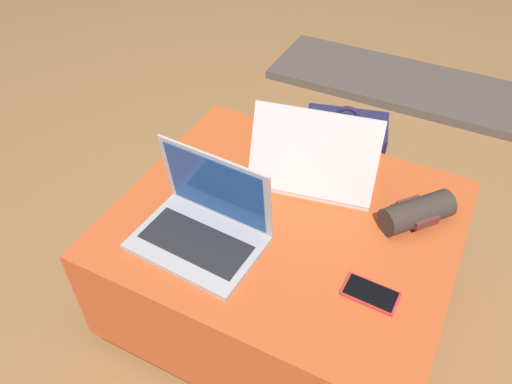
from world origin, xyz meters
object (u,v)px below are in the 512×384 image
Objects in this scene: laptop_far at (315,165)px; cell_phone at (371,294)px; laptop_near at (204,223)px; wrist_brace at (417,212)px; backpack at (340,164)px.

cell_phone is (0.29, -0.34, -0.05)m from laptop_far.
laptop_near is 1.66× the size of wrist_brace.
laptop_far reaches higher than backpack.
cell_phone is at bearing 5.89° from laptop_near.
wrist_brace is at bearing 161.45° from laptop_far.
wrist_brace is at bearing 115.27° from backpack.
backpack is (-0.31, 0.70, -0.23)m from cell_phone.
laptop_near is 0.46m from cell_phone.
laptop_near is at bearing 94.31° from cell_phone.
wrist_brace reaches higher than backpack.
backpack is at bearing -97.69° from laptop_far.
laptop_far is at bearing 67.80° from laptop_near.
backpack is (-0.02, 0.36, -0.27)m from laptop_far.
backpack is at bearing 25.39° from cell_phone.
wrist_brace is at bearing 35.63° from laptop_near.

